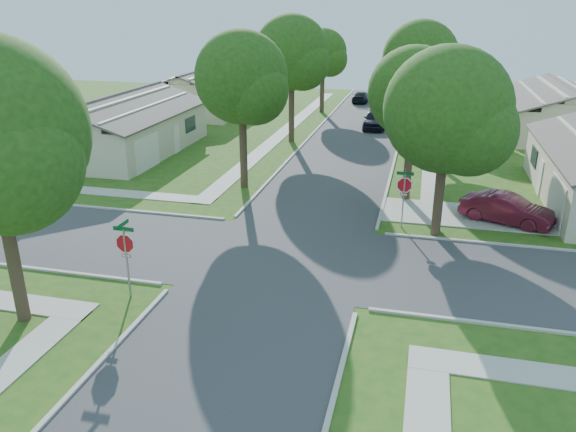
% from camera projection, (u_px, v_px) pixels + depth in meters
% --- Properties ---
extents(ground, '(100.00, 100.00, 0.00)m').
position_uv_depth(ground, '(284.00, 257.00, 24.08)').
color(ground, '#245015').
rests_on(ground, ground).
extents(road_ns, '(7.00, 100.00, 0.02)m').
position_uv_depth(road_ns, '(284.00, 257.00, 24.08)').
color(road_ns, '#333335').
rests_on(road_ns, ground).
extents(sidewalk_ne, '(1.20, 40.00, 0.04)m').
position_uv_depth(sidewalk_ne, '(432.00, 135.00, 46.31)').
color(sidewalk_ne, '#9E9B91').
rests_on(sidewalk_ne, ground).
extents(sidewalk_nw, '(1.20, 40.00, 0.04)m').
position_uv_depth(sidewalk_nw, '(289.00, 127.00, 49.02)').
color(sidewalk_nw, '#9E9B91').
rests_on(sidewalk_nw, ground).
extents(driveway, '(8.80, 3.60, 0.05)m').
position_uv_depth(driveway, '(467.00, 215.00, 28.75)').
color(driveway, '#9E9B91').
rests_on(driveway, ground).
extents(stop_sign_sw, '(1.05, 0.80, 2.98)m').
position_uv_depth(stop_sign_sw, '(125.00, 247.00, 20.13)').
color(stop_sign_sw, gray).
rests_on(stop_sign_sw, ground).
extents(stop_sign_ne, '(1.05, 0.80, 2.98)m').
position_uv_depth(stop_sign_ne, '(404.00, 188.00, 26.57)').
color(stop_sign_ne, gray).
rests_on(stop_sign_ne, ground).
extents(tree_e_near, '(4.97, 4.80, 8.28)m').
position_uv_depth(tree_e_near, '(414.00, 97.00, 29.18)').
color(tree_e_near, '#38281C').
rests_on(tree_e_near, ground).
extents(tree_e_mid, '(5.59, 5.40, 9.21)m').
position_uv_depth(tree_e_mid, '(421.00, 62.00, 39.85)').
color(tree_e_mid, '#38281C').
rests_on(tree_e_mid, ground).
extents(tree_e_far, '(5.17, 5.00, 8.72)m').
position_uv_depth(tree_e_far, '(424.00, 52.00, 51.75)').
color(tree_e_far, '#38281C').
rests_on(tree_e_far, ground).
extents(tree_w_near, '(5.38, 5.20, 8.97)m').
position_uv_depth(tree_w_near, '(242.00, 82.00, 31.10)').
color(tree_w_near, '#38281C').
rests_on(tree_w_near, ground).
extents(tree_w_mid, '(5.80, 5.60, 9.56)m').
position_uv_depth(tree_w_mid, '(292.00, 56.00, 41.86)').
color(tree_w_mid, '#38281C').
rests_on(tree_w_mid, ground).
extents(tree_w_far, '(4.76, 4.60, 8.04)m').
position_uv_depth(tree_w_far, '(323.00, 55.00, 54.01)').
color(tree_w_far, '#38281C').
rests_on(tree_w_far, ground).
extents(tree_ne_corner, '(5.80, 5.60, 8.66)m').
position_uv_depth(tree_ne_corner, '(448.00, 116.00, 24.49)').
color(tree_ne_corner, '#38281C').
rests_on(tree_ne_corner, ground).
extents(house_ne_far, '(8.42, 13.60, 4.23)m').
position_uv_depth(house_ne_far, '(557.00, 115.00, 46.29)').
color(house_ne_far, '#B5AA8F').
rests_on(house_ne_far, ground).
extents(house_nw_near, '(8.42, 13.60, 4.23)m').
position_uv_depth(house_nw_near, '(121.00, 131.00, 40.70)').
color(house_nw_near, '#B5AA8F').
rests_on(house_nw_near, ground).
extents(house_nw_far, '(8.42, 13.60, 4.23)m').
position_uv_depth(house_nw_far, '(207.00, 96.00, 56.13)').
color(house_nw_far, '#B5AA8F').
rests_on(house_nw_far, ground).
extents(car_driveway, '(4.63, 3.07, 1.44)m').
position_uv_depth(car_driveway, '(507.00, 209.00, 27.61)').
color(car_driveway, '#571123').
rests_on(car_driveway, ground).
extents(car_curb_east, '(1.92, 4.69, 1.59)m').
position_uv_depth(car_curb_east, '(375.00, 119.00, 48.51)').
color(car_curb_east, black).
rests_on(car_curb_east, ground).
extents(car_curb_west, '(1.90, 4.13, 1.17)m').
position_uv_depth(car_curb_west, '(362.00, 97.00, 61.23)').
color(car_curb_west, black).
rests_on(car_curb_west, ground).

